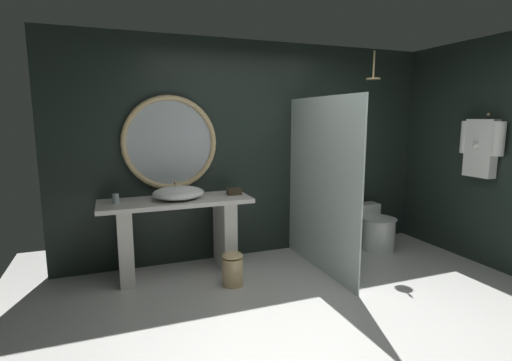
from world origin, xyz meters
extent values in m
plane|color=silver|center=(0.00, 0.00, 0.00)|extent=(5.76, 5.76, 0.00)
cube|color=#1E2823|center=(0.00, 1.90, 1.30)|extent=(4.80, 0.10, 2.60)
cube|color=#1E2823|center=(2.35, 0.76, 1.30)|extent=(0.10, 2.47, 2.60)
cube|color=silver|center=(-1.07, 1.54, 0.81)|extent=(1.60, 0.58, 0.05)
cube|color=silver|center=(-1.61, 1.54, 0.39)|extent=(0.15, 0.50, 0.79)
cube|color=silver|center=(-0.53, 1.54, 0.39)|extent=(0.15, 0.50, 0.79)
ellipsoid|color=white|center=(-1.05, 1.51, 0.90)|extent=(0.55, 0.45, 0.14)
cylinder|color=#D6B77F|center=(-1.05, 1.72, 0.92)|extent=(0.02, 0.02, 0.17)
cylinder|color=#D6B77F|center=(-1.05, 1.65, 0.99)|extent=(0.02, 0.14, 0.02)
cylinder|color=silver|center=(-1.68, 1.55, 0.88)|extent=(0.07, 0.07, 0.10)
cube|color=#3D3323|center=(-0.41, 1.55, 0.87)|extent=(0.16, 0.11, 0.08)
torus|color=#D6B77F|center=(-1.07, 1.81, 1.42)|extent=(1.06, 0.06, 1.06)
cylinder|color=#B2BCC1|center=(-1.07, 1.82, 1.42)|extent=(0.96, 0.01, 0.96)
cube|color=silver|center=(0.45, 1.10, 0.96)|extent=(0.02, 1.51, 1.92)
cylinder|color=#D6B77F|center=(1.36, 1.47, 2.34)|extent=(0.02, 0.02, 0.32)
cylinder|color=#D6B77F|center=(1.36, 1.47, 2.17)|extent=(0.17, 0.17, 0.02)
sphere|color=#D6B77F|center=(2.28, 0.60, 1.73)|extent=(0.04, 0.04, 0.04)
cube|color=white|center=(2.21, 0.60, 1.36)|extent=(0.12, 0.34, 0.65)
cylinder|color=white|center=(2.21, 0.41, 1.48)|extent=(0.13, 0.13, 0.37)
cylinder|color=white|center=(2.21, 0.80, 1.48)|extent=(0.13, 0.13, 0.37)
sphere|color=white|center=(2.13, 0.60, 1.39)|extent=(0.07, 0.07, 0.07)
cylinder|color=white|center=(1.49, 1.38, 0.21)|extent=(0.41, 0.41, 0.41)
ellipsoid|color=white|center=(1.49, 1.38, 0.42)|extent=(0.43, 0.47, 0.02)
cube|color=white|center=(1.49, 1.68, 0.38)|extent=(0.38, 0.20, 0.34)
cylinder|color=#D6B77F|center=(-0.60, 1.03, 0.14)|extent=(0.22, 0.22, 0.29)
ellipsoid|color=#D6B77F|center=(-0.60, 1.03, 0.32)|extent=(0.22, 0.22, 0.06)
camera|label=1|loc=(-1.71, -2.55, 1.70)|focal=27.00mm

